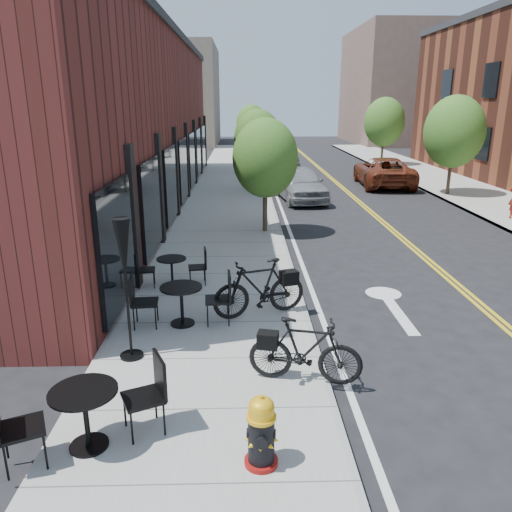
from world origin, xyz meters
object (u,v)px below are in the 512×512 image
object	(u,v)px
bistro_set_a	(85,410)
patio_umbrella	(124,260)
bistro_set_b	(182,300)
parked_car_b	(283,173)
parked_car_a	(300,184)
bicycle_right	(305,351)
bicycle_left	(259,288)
bistro_set_c	(172,268)
parked_car_far	(383,172)
parked_car_c	(281,160)
fire_hydrant	(261,432)

from	to	relation	value
bistro_set_a	patio_umbrella	xyz separation A→B (m)	(0.05, 2.39, 1.24)
bistro_set_b	parked_car_b	distance (m)	17.74
bistro_set_b	parked_car_a	world-z (taller)	parked_car_a
bicycle_right	parked_car_b	bearing A→B (deg)	8.96
bicycle_left	bicycle_right	size ratio (longest dim) A/B	1.11
bistro_set_c	parked_car_a	distance (m)	12.28
bistro_set_a	bistro_set_c	size ratio (longest dim) A/B	1.19
bistro_set_a	parked_car_far	size ratio (longest dim) A/B	0.36
parked_car_b	parked_car_c	xyz separation A→B (m)	(0.41, 7.07, -0.11)
patio_umbrella	parked_car_far	xyz separation A→B (m)	(9.64, 19.09, -1.13)
parked_car_b	bicycle_right	bearing A→B (deg)	-94.04
bistro_set_c	parked_car_a	xyz separation A→B (m)	(4.41, 11.46, 0.22)
bistro_set_a	bistro_set_c	xyz separation A→B (m)	(0.29, 5.96, -0.09)
parked_car_a	parked_car_c	xyz separation A→B (m)	(-0.10, 10.77, -0.10)
bistro_set_b	parked_car_c	size ratio (longest dim) A/B	0.41
parked_car_far	bicycle_left	bearing A→B (deg)	70.45
bistro_set_a	parked_car_a	xyz separation A→B (m)	(4.70, 17.42, 0.13)
bicycle_left	bicycle_right	bearing A→B (deg)	-5.35
bicycle_right	parked_car_a	world-z (taller)	parked_car_a
fire_hydrant	bicycle_right	bearing A→B (deg)	72.21
parked_car_b	parked_car_far	bearing A→B (deg)	3.20
bicycle_right	parked_car_b	xyz separation A→B (m)	(1.21, 19.63, 0.13)
bicycle_right	bistro_set_b	size ratio (longest dim) A/B	0.92
bistro_set_a	parked_car_far	bearing A→B (deg)	41.22
bicycle_left	patio_umbrella	bearing A→B (deg)	-71.70
bicycle_left	parked_car_a	size ratio (longest dim) A/B	0.43
bicycle_left	bistro_set_a	size ratio (longest dim) A/B	1.00
fire_hydrant	parked_car_far	bearing A→B (deg)	75.41
fire_hydrant	bistro_set_c	distance (m)	6.63
bicycle_right	bistro_set_a	distance (m)	3.34
bistro_set_b	patio_umbrella	distance (m)	1.97
parked_car_a	parked_car_b	size ratio (longest dim) A/B	0.96
fire_hydrant	parked_car_c	size ratio (longest dim) A/B	0.20
parked_car_a	parked_car_c	distance (m)	10.77
fire_hydrant	parked_car_c	world-z (taller)	parked_car_c
bistro_set_b	parked_car_far	bearing A→B (deg)	58.99
patio_umbrella	parked_car_c	size ratio (longest dim) A/B	0.53
patio_umbrella	parked_car_a	distance (m)	15.78
fire_hydrant	patio_umbrella	xyz separation A→B (m)	(-2.17, 2.77, 1.33)
fire_hydrant	bicycle_right	size ratio (longest dim) A/B	0.53
parked_car_far	bicycle_right	bearing A→B (deg)	74.82
bicycle_left	parked_car_b	world-z (taller)	parked_car_b
bicycle_right	patio_umbrella	size ratio (longest dim) A/B	0.73
fire_hydrant	bistro_set_c	size ratio (longest dim) A/B	0.57
bistro_set_a	patio_umbrella	world-z (taller)	patio_umbrella
bicycle_left	bicycle_right	xyz separation A→B (m)	(0.63, -2.63, -0.06)
bistro_set_a	bistro_set_b	bearing A→B (deg)	53.47
bicycle_left	parked_car_a	world-z (taller)	parked_car_a
parked_car_a	parked_car_b	bearing A→B (deg)	90.68
fire_hydrant	bistro_set_a	world-z (taller)	bistro_set_a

